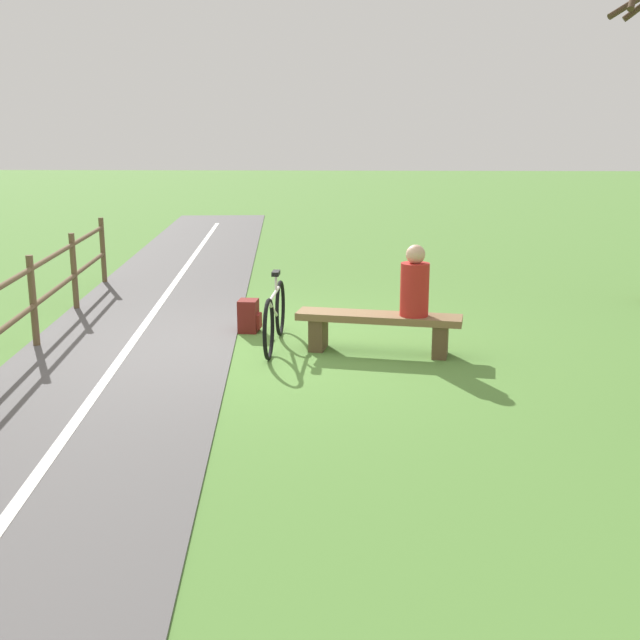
{
  "coord_description": "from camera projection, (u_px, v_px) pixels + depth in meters",
  "views": [
    {
      "loc": [
        -1.04,
        8.67,
        2.43
      ],
      "look_at": [
        -0.79,
        1.92,
        0.78
      ],
      "focal_mm": 43.91,
      "sensor_mm": 36.0,
      "label": 1
    }
  ],
  "objects": [
    {
      "name": "paved_path",
      "position": [
        17.0,
        504.0,
        5.18
      ],
      "size": [
        5.32,
        36.08,
        0.02
      ],
      "primitive_type": "cube",
      "rotation": [
        0.0,
        0.0,
        0.08
      ],
      "color": "#565454",
      "rests_on": "ground_plane"
    },
    {
      "name": "backpack",
      "position": [
        249.0,
        316.0,
        9.61
      ],
      "size": [
        0.28,
        0.28,
        0.4
      ],
      "rotation": [
        0.0,
        0.0,
        1.5
      ],
      "color": "maroon",
      "rests_on": "ground_plane"
    },
    {
      "name": "bench",
      "position": [
        379.0,
        325.0,
        8.68
      ],
      "size": [
        1.86,
        0.69,
        0.44
      ],
      "rotation": [
        0.0,
        0.0,
        -0.18
      ],
      "color": "brown",
      "rests_on": "ground_plane"
    },
    {
      "name": "ground_plane",
      "position": [
        258.0,
        346.0,
        9.03
      ],
      "size": [
        80.0,
        80.0,
        0.0
      ],
      "primitive_type": "plane",
      "color": "#548438"
    },
    {
      "name": "path_centre_line",
      "position": [
        17.0,
        503.0,
        5.18
      ],
      "size": [
        2.7,
        31.9,
        0.0
      ],
      "primitive_type": "cube",
      "rotation": [
        0.0,
        0.0,
        0.08
      ],
      "color": "silver",
      "rests_on": "paved_path"
    },
    {
      "name": "bicycle",
      "position": [
        275.0,
        316.0,
        8.92
      ],
      "size": [
        0.1,
        1.7,
        0.85
      ],
      "rotation": [
        0.0,
        0.0,
        1.54
      ],
      "color": "black",
      "rests_on": "ground_plane"
    },
    {
      "name": "person_seated",
      "position": [
        415.0,
        285.0,
        8.49
      ],
      "size": [
        0.36,
        0.36,
        0.78
      ],
      "rotation": [
        0.0,
        0.0,
        -0.18
      ],
      "color": "#B2231E",
      "rests_on": "bench"
    },
    {
      "name": "fence_roadside",
      "position": [
        4.0,
        312.0,
        7.92
      ],
      "size": [
        1.06,
        9.69,
        1.06
      ],
      "rotation": [
        0.0,
        0.0,
        1.67
      ],
      "color": "brown",
      "rests_on": "ground_plane"
    }
  ]
}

